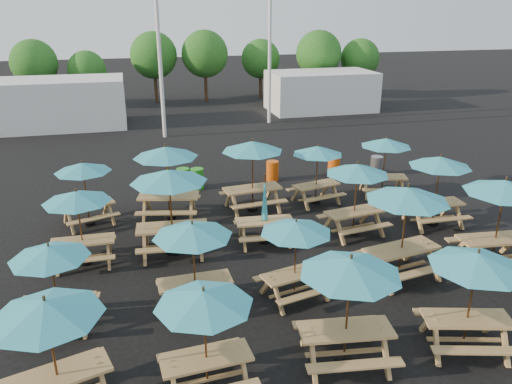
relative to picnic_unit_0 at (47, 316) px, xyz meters
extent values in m
plane|color=black|center=(5.34, 5.53, -1.95)|extent=(120.00, 120.00, 0.00)
cube|color=#AE834D|center=(0.00, 0.00, -1.22)|extent=(1.91, 1.18, 0.06)
cube|color=#AE834D|center=(-0.19, 0.63, -1.50)|extent=(1.78, 0.75, 0.04)
cylinder|color=brown|center=(0.00, 0.00, -0.81)|extent=(0.04, 0.04, 2.28)
cone|color=teal|center=(0.00, 0.00, 0.15)|extent=(2.36, 2.36, 0.32)
cube|color=#AE834D|center=(-0.30, 2.59, -1.30)|extent=(1.65, 0.80, 0.05)
cube|color=#AE834D|center=(-0.36, 2.01, -1.55)|extent=(1.60, 0.40, 0.04)
cube|color=#AE834D|center=(-0.23, 3.17, -1.55)|extent=(1.60, 0.40, 0.04)
cylinder|color=black|center=(-0.30, 2.59, -1.91)|extent=(0.32, 0.32, 0.09)
cylinder|color=brown|center=(-0.30, 2.59, -0.93)|extent=(0.04, 0.04, 2.03)
cone|color=teal|center=(-0.30, 2.59, -0.08)|extent=(1.87, 1.87, 0.28)
cube|color=#AE834D|center=(0.04, 5.51, -1.25)|extent=(1.71, 0.67, 0.06)
cube|color=#AE834D|center=(0.04, 4.89, -1.52)|extent=(1.71, 0.24, 0.04)
cube|color=#AE834D|center=(0.04, 6.14, -1.52)|extent=(1.71, 0.24, 0.04)
cylinder|color=black|center=(0.04, 5.51, -1.90)|extent=(0.34, 0.34, 0.09)
cylinder|color=brown|center=(0.04, 5.51, -0.86)|extent=(0.04, 0.04, 2.18)
cone|color=teal|center=(0.04, 5.51, 0.06)|extent=(1.82, 1.82, 0.30)
cube|color=#AE834D|center=(0.00, 8.29, -1.26)|extent=(1.79, 1.15, 0.06)
cube|color=#AE834D|center=(0.20, 7.71, -1.53)|extent=(1.66, 0.75, 0.04)
cube|color=#AE834D|center=(-0.19, 8.87, -1.53)|extent=(1.66, 0.75, 0.04)
cylinder|color=black|center=(0.00, 8.29, -1.90)|extent=(0.33, 0.33, 0.09)
cylinder|color=brown|center=(0.00, 8.29, -0.88)|extent=(0.04, 0.04, 2.14)
cone|color=teal|center=(0.00, 8.29, 0.02)|extent=(2.26, 2.26, 0.30)
cube|color=#AE834D|center=(2.59, -0.12, -1.26)|extent=(1.71, 0.77, 0.06)
cube|color=#AE834D|center=(2.54, 0.49, -1.53)|extent=(1.68, 0.36, 0.04)
cylinder|color=brown|center=(2.59, -0.12, -0.88)|extent=(0.04, 0.04, 2.13)
cone|color=teal|center=(2.59, -0.12, 0.02)|extent=(1.91, 1.91, 0.30)
cube|color=#AE834D|center=(2.75, 2.61, -1.24)|extent=(1.74, 0.72, 0.06)
cube|color=#AE834D|center=(2.77, 1.99, -1.52)|extent=(1.72, 0.29, 0.04)
cube|color=#AE834D|center=(2.72, 3.24, -1.52)|extent=(1.72, 0.29, 0.04)
cylinder|color=black|center=(2.75, 2.61, -1.90)|extent=(0.34, 0.34, 0.10)
cylinder|color=brown|center=(2.75, 2.61, -0.85)|extent=(0.04, 0.04, 2.19)
cone|color=teal|center=(2.75, 2.61, 0.07)|extent=(1.89, 1.89, 0.31)
cube|color=#AE834D|center=(2.49, 5.55, -1.12)|extent=(2.07, 0.95, 0.07)
cube|color=#AE834D|center=(2.43, 4.82, -1.45)|extent=(2.03, 0.45, 0.04)
cube|color=#AE834D|center=(2.55, 6.29, -1.45)|extent=(2.03, 0.45, 0.04)
cylinder|color=black|center=(2.49, 5.55, -1.89)|extent=(0.40, 0.40, 0.11)
cylinder|color=brown|center=(2.49, 5.55, -0.66)|extent=(0.05, 0.05, 2.57)
cone|color=teal|center=(2.49, 5.55, 0.42)|extent=(2.32, 2.32, 0.36)
cube|color=#AE834D|center=(2.61, 8.14, -1.14)|extent=(2.10, 1.18, 0.07)
cube|color=#AE834D|center=(2.45, 7.43, -1.45)|extent=(1.99, 0.70, 0.04)
cube|color=#AE834D|center=(2.77, 8.85, -1.45)|extent=(1.99, 0.70, 0.04)
cylinder|color=black|center=(2.61, 8.14, -1.89)|extent=(0.40, 0.40, 0.11)
cylinder|color=brown|center=(2.61, 8.14, -0.68)|extent=(0.05, 0.05, 2.53)
cone|color=teal|center=(2.61, 8.14, 0.38)|extent=(2.52, 2.52, 0.35)
cube|color=#AE834D|center=(5.37, -0.05, -1.19)|extent=(1.93, 0.96, 0.06)
cube|color=#AE834D|center=(5.28, -0.73, -1.49)|extent=(1.87, 0.50, 0.04)
cube|color=#AE834D|center=(5.46, 0.62, -1.49)|extent=(1.87, 0.50, 0.04)
cylinder|color=black|center=(5.37, -0.05, -1.90)|extent=(0.37, 0.37, 0.10)
cylinder|color=brown|center=(5.37, -0.05, -0.77)|extent=(0.05, 0.05, 2.37)
cone|color=teal|center=(5.37, -0.05, 0.23)|extent=(2.21, 2.21, 0.33)
cube|color=#AE834D|center=(5.15, 2.46, -1.29)|extent=(1.71, 0.98, 0.05)
cube|color=#AE834D|center=(5.28, 1.88, -1.55)|extent=(1.62, 0.59, 0.04)
cube|color=#AE834D|center=(5.01, 3.03, -1.55)|extent=(1.62, 0.59, 0.04)
cylinder|color=black|center=(5.15, 2.46, -1.90)|extent=(0.32, 0.32, 0.09)
cylinder|color=brown|center=(5.15, 2.46, -0.92)|extent=(0.04, 0.04, 2.06)
cone|color=teal|center=(5.15, 2.46, -0.05)|extent=(2.07, 2.07, 0.29)
cube|color=#AE834D|center=(5.24, 5.59, -1.24)|extent=(1.77, 0.81, 0.06)
cube|color=#AE834D|center=(5.18, 4.96, -1.52)|extent=(1.74, 0.39, 0.04)
cube|color=#AE834D|center=(5.29, 6.22, -1.52)|extent=(1.74, 0.39, 0.04)
cylinder|color=black|center=(5.24, 5.59, -1.90)|extent=(0.34, 0.34, 0.10)
cylinder|color=brown|center=(5.24, 5.59, -0.85)|extent=(0.04, 0.04, 2.20)
cone|color=teal|center=(5.24, 5.59, -0.47)|extent=(0.21, 0.21, 1.43)
cube|color=#AE834D|center=(5.50, 8.16, -1.14)|extent=(2.05, 0.98, 0.07)
cube|color=#AE834D|center=(5.58, 7.45, -1.46)|extent=(1.99, 0.49, 0.04)
cube|color=#AE834D|center=(5.42, 8.88, -1.46)|extent=(1.99, 0.49, 0.04)
cylinder|color=black|center=(5.50, 8.16, -1.89)|extent=(0.39, 0.39, 0.11)
cylinder|color=brown|center=(5.50, 8.16, -0.69)|extent=(0.05, 0.05, 2.52)
cone|color=teal|center=(5.50, 8.16, 0.37)|extent=(2.32, 2.32, 0.35)
cube|color=#AE834D|center=(7.96, -0.27, -1.22)|extent=(1.89, 1.13, 0.06)
cube|color=#AE834D|center=(7.79, -0.90, -1.51)|extent=(1.77, 0.70, 0.04)
cube|color=#AE834D|center=(8.14, 0.35, -1.51)|extent=(1.77, 0.70, 0.04)
cylinder|color=black|center=(7.96, -0.27, -1.90)|extent=(0.35, 0.35, 0.10)
cylinder|color=brown|center=(7.96, -0.27, -0.82)|extent=(0.04, 0.04, 2.26)
cone|color=teal|center=(7.96, -0.27, 0.13)|extent=(2.31, 2.31, 0.31)
cube|color=#AE834D|center=(8.17, 2.74, -1.13)|extent=(2.09, 1.11, 0.07)
cube|color=#AE834D|center=(8.29, 2.03, -1.45)|extent=(2.01, 0.62, 0.04)
cube|color=#AE834D|center=(8.04, 3.46, -1.45)|extent=(2.01, 0.62, 0.04)
cylinder|color=black|center=(8.17, 2.74, -1.89)|extent=(0.40, 0.40, 0.11)
cylinder|color=brown|center=(8.17, 2.74, -0.68)|extent=(0.05, 0.05, 2.54)
cone|color=teal|center=(8.17, 2.74, 0.39)|extent=(2.45, 2.45, 0.35)
cube|color=#AE834D|center=(8.10, 5.49, -1.20)|extent=(1.91, 0.98, 0.06)
cube|color=#AE834D|center=(8.21, 4.83, -1.49)|extent=(1.84, 0.53, 0.04)
cube|color=#AE834D|center=(8.00, 6.15, -1.49)|extent=(1.84, 0.53, 0.04)
cylinder|color=black|center=(8.10, 5.49, -1.90)|extent=(0.36, 0.36, 0.10)
cylinder|color=brown|center=(8.10, 5.49, -0.79)|extent=(0.04, 0.04, 2.32)
cone|color=teal|center=(8.10, 5.49, 0.19)|extent=(2.21, 2.21, 0.32)
cube|color=#AE834D|center=(7.90, 8.27, -1.26)|extent=(1.79, 1.01, 0.06)
cube|color=#AE834D|center=(8.03, 7.67, -1.53)|extent=(1.70, 0.59, 0.04)
cube|color=#AE834D|center=(7.76, 8.88, -1.53)|extent=(1.70, 0.59, 0.04)
cylinder|color=black|center=(7.90, 8.27, -1.90)|extent=(0.34, 0.34, 0.09)
cylinder|color=brown|center=(7.90, 8.27, -0.87)|extent=(0.04, 0.04, 2.16)
cone|color=teal|center=(7.90, 8.27, 0.04)|extent=(2.14, 2.14, 0.30)
cube|color=#AE834D|center=(10.94, 2.65, -1.14)|extent=(2.04, 0.95, 0.07)
cube|color=#AE834D|center=(10.88, 1.93, -1.46)|extent=(1.99, 0.46, 0.04)
cube|color=#AE834D|center=(11.01, 3.37, -1.46)|extent=(1.99, 0.46, 0.04)
cylinder|color=black|center=(10.94, 2.65, -1.89)|extent=(0.40, 0.40, 0.11)
cylinder|color=brown|center=(10.94, 2.65, -0.69)|extent=(0.05, 0.05, 2.52)
cone|color=teal|center=(10.94, 2.65, 0.38)|extent=(2.29, 2.29, 0.35)
cube|color=#AE834D|center=(10.94, 5.51, -1.20)|extent=(1.85, 0.77, 0.06)
cube|color=#AE834D|center=(10.92, 4.84, -1.49)|extent=(1.84, 0.31, 0.04)
cube|color=#AE834D|center=(10.96, 6.19, -1.49)|extent=(1.84, 0.31, 0.04)
cylinder|color=black|center=(10.94, 5.51, -1.90)|extent=(0.37, 0.37, 0.10)
cylinder|color=brown|center=(10.94, 5.51, -0.78)|extent=(0.04, 0.04, 2.34)
cone|color=teal|center=(10.94, 5.51, 0.21)|extent=(2.01, 2.01, 0.33)
cube|color=#AE834D|center=(10.62, 8.43, -1.23)|extent=(1.86, 1.09, 0.06)
cube|color=#AE834D|center=(10.46, 7.80, -1.51)|extent=(1.75, 0.67, 0.04)
cube|color=#AE834D|center=(10.78, 9.05, -1.51)|extent=(1.75, 0.67, 0.04)
cylinder|color=black|center=(10.62, 8.43, -1.90)|extent=(0.35, 0.35, 0.10)
cylinder|color=brown|center=(10.62, 8.43, -0.83)|extent=(0.04, 0.04, 2.23)
cone|color=teal|center=(10.62, 8.43, 0.11)|extent=(2.26, 2.26, 0.31)
cylinder|color=#23941A|center=(3.40, 10.99, -1.54)|extent=(0.51, 0.51, 0.81)
cylinder|color=#23941A|center=(3.93, 10.84, -1.54)|extent=(0.51, 0.51, 0.81)
cylinder|color=#D5500C|center=(7.06, 11.07, -1.54)|extent=(0.51, 0.51, 0.81)
cylinder|color=#D5500C|center=(9.72, 10.98, -1.54)|extent=(0.51, 0.51, 0.81)
cylinder|color=gray|center=(11.51, 10.65, -1.54)|extent=(0.51, 0.51, 0.81)
cylinder|color=silver|center=(3.34, 19.53, 4.05)|extent=(0.20, 0.20, 12.00)
cylinder|color=silver|center=(9.84, 21.53, 4.05)|extent=(0.20, 0.20, 12.00)
cube|color=silver|center=(-2.66, 23.53, -0.55)|extent=(8.00, 4.00, 2.80)
cube|color=silver|center=(14.34, 24.53, -0.65)|extent=(7.00, 4.00, 2.60)
cylinder|color=#382314|center=(-4.41, 29.43, -0.88)|extent=(0.24, 0.24, 2.14)
sphere|color=#1E5919|center=(-4.41, 29.43, 1.21)|extent=(3.11, 3.11, 3.11)
cylinder|color=#382314|center=(-1.05, 29.18, -1.06)|extent=(0.24, 0.24, 1.78)
sphere|color=#1E5919|center=(-1.05, 29.18, 0.69)|extent=(2.59, 2.59, 2.59)
cylinder|color=#382314|center=(3.59, 30.25, -0.79)|extent=(0.24, 0.24, 2.31)
sphere|color=#1E5919|center=(3.59, 30.25, 1.46)|extent=(3.36, 3.36, 3.36)
cylinder|color=#382314|center=(7.24, 29.79, -0.78)|extent=(0.24, 0.24, 2.35)
sphere|color=#1E5919|center=(7.24, 29.79, 1.52)|extent=(3.41, 3.41, 3.41)
cylinder|color=#382314|center=(11.56, 30.21, -0.94)|extent=(0.24, 0.24, 2.02)
sphere|color=#1E5919|center=(11.56, 30.21, 1.03)|extent=(2.94, 2.94, 2.94)
cylinder|color=#382314|center=(15.57, 28.43, -0.79)|extent=(0.24, 0.24, 2.32)
sphere|color=#1E5919|center=(15.57, 28.43, 1.49)|extent=(3.38, 3.38, 3.38)
cylinder|color=#382314|center=(18.96, 28.45, -0.93)|extent=(0.24, 0.24, 2.03)
sphere|color=#1E5919|center=(18.96, 28.45, 1.05)|extent=(2.95, 2.95, 2.95)
camera|label=1|loc=(1.63, -7.61, 4.79)|focal=35.00mm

